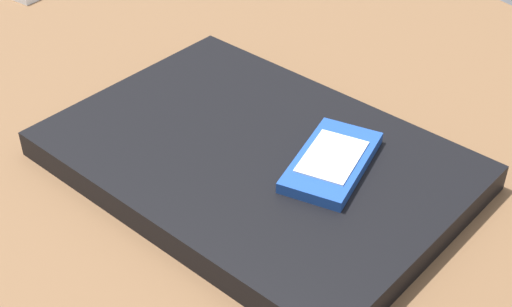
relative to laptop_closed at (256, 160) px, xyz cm
name	(u,v)px	position (x,y,z in cm)	size (l,w,h in cm)	color
desk_surface	(264,126)	(-7.22, 5.90, -2.75)	(120.00, 80.00, 3.00)	brown
laptop_closed	(256,160)	(0.00, 0.00, 0.00)	(35.60, 24.90, 2.50)	black
cell_phone_on_laptop	(332,161)	(5.69, 3.90, 1.79)	(10.10, 11.92, 1.14)	#1E479E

